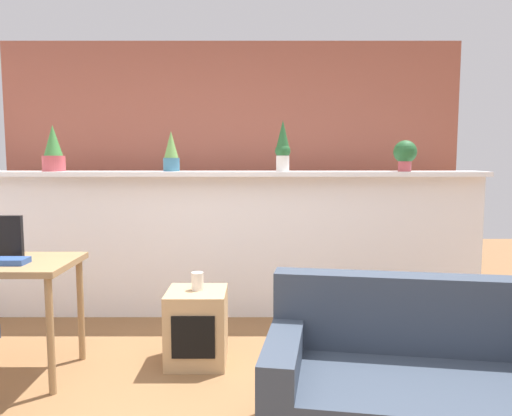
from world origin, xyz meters
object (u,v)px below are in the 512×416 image
at_px(potted_plant_2, 280,147).
at_px(side_cube_shelf, 194,327).
at_px(couch, 430,396).
at_px(book_on_desk, 8,261).
at_px(potted_plant_0, 50,150).
at_px(potted_plant_1, 169,152).
at_px(vase_on_shelf, 195,281).
at_px(potted_plant_3, 402,154).

xyz_separation_m(potted_plant_2, side_cube_shelf, (-0.63, -0.94, -1.24)).
bearing_deg(couch, book_on_desk, 162.29).
bearing_deg(couch, potted_plant_0, 141.94).
xyz_separation_m(potted_plant_2, book_on_desk, (-1.73, -1.23, -0.72)).
relative_size(potted_plant_0, side_cube_shelf, 0.79).
distance_m(potted_plant_0, couch, 3.46).
relative_size(potted_plant_2, book_on_desk, 2.23).
relative_size(potted_plant_0, potted_plant_1, 1.15).
bearing_deg(vase_on_shelf, book_on_desk, -163.87).
xyz_separation_m(potted_plant_0, potted_plant_3, (3.00, -0.03, -0.03)).
xyz_separation_m(side_cube_shelf, book_on_desk, (-1.10, -0.29, 0.52)).
distance_m(potted_plant_1, potted_plant_3, 1.99).
distance_m(vase_on_shelf, book_on_desk, 1.16).
height_order(potted_plant_1, vase_on_shelf, potted_plant_1).
height_order(vase_on_shelf, book_on_desk, book_on_desk).
relative_size(potted_plant_1, vase_on_shelf, 2.85).
height_order(potted_plant_3, side_cube_shelf, potted_plant_3).
height_order(potted_plant_0, couch, potted_plant_0).
height_order(potted_plant_0, book_on_desk, potted_plant_0).
distance_m(potted_plant_0, book_on_desk, 1.46).
relative_size(potted_plant_0, vase_on_shelf, 3.26).
relative_size(book_on_desk, couch, 0.12).
distance_m(potted_plant_1, couch, 2.80).
distance_m(book_on_desk, couch, 2.50).
height_order(potted_plant_0, potted_plant_3, potted_plant_0).
relative_size(potted_plant_1, side_cube_shelf, 0.69).
bearing_deg(potted_plant_0, book_on_desk, -79.63).
xyz_separation_m(potted_plant_1, vase_on_shelf, (0.33, -0.95, -0.88)).
height_order(potted_plant_1, potted_plant_2, potted_plant_2).
relative_size(potted_plant_3, couch, 0.16).
bearing_deg(book_on_desk, potted_plant_3, 24.11).
relative_size(potted_plant_2, side_cube_shelf, 0.86).
relative_size(potted_plant_2, couch, 0.26).
bearing_deg(potted_plant_1, book_on_desk, -121.35).
xyz_separation_m(book_on_desk, couch, (2.33, -0.75, -0.49)).
distance_m(potted_plant_2, vase_on_shelf, 1.44).
bearing_deg(potted_plant_0, vase_on_shelf, -35.35).
bearing_deg(vase_on_shelf, potted_plant_0, 144.65).
bearing_deg(side_cube_shelf, couch, -39.87).
relative_size(potted_plant_2, vase_on_shelf, 3.58).
bearing_deg(potted_plant_0, potted_plant_1, 0.45).
height_order(potted_plant_1, book_on_desk, potted_plant_1).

